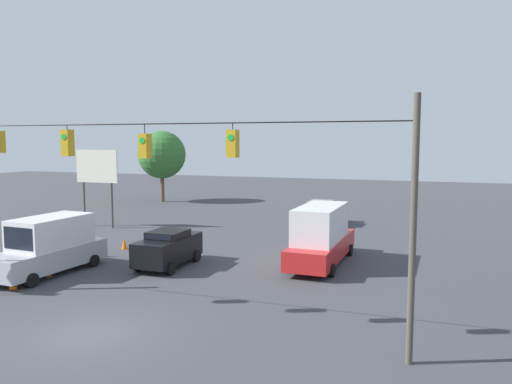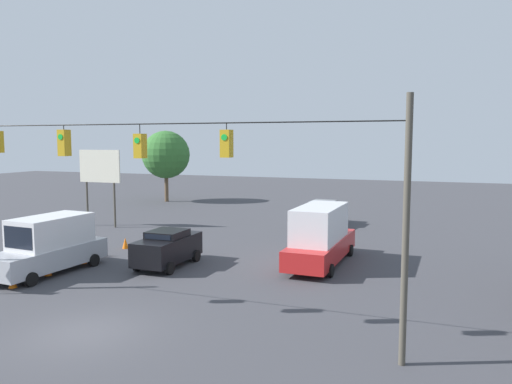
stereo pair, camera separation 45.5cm
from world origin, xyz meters
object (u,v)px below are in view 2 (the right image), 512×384
traffic_cone_third (83,257)px  sedan_black_withflow_mid (168,247)px  sedan_grey_oncoming_deep (323,213)px  traffic_cone_second (48,269)px  roadside_billboard (100,172)px  traffic_cone_fifth (125,243)px  tree_horizon_left (166,155)px  box_truck_silver_parked_shoulder (49,245)px  box_truck_red_oncoming_far (321,236)px  traffic_cone_fourth (103,250)px  traffic_cone_nearest (13,280)px  overhead_signal_span (102,184)px

traffic_cone_third → sedan_black_withflow_mid: bearing=-166.5°
sedan_grey_oncoming_deep → traffic_cone_second: (9.31, 18.66, -0.66)m
roadside_billboard → traffic_cone_fifth: bearing=136.6°
traffic_cone_third → tree_horizon_left: tree_horizon_left is taller
box_truck_silver_parked_shoulder → traffic_cone_third: (-0.36, -2.02, -1.04)m
roadside_billboard → sedan_grey_oncoming_deep: bearing=-158.2°
tree_horizon_left → traffic_cone_third: bearing=111.1°
traffic_cone_fifth → box_truck_red_oncoming_far: bearing=-178.7°
box_truck_red_oncoming_far → traffic_cone_fourth: box_truck_red_oncoming_far is taller
traffic_cone_nearest → tree_horizon_left: 31.71m
traffic_cone_fifth → tree_horizon_left: size_ratio=0.09×
roadside_billboard → traffic_cone_third: bearing=123.0°
traffic_cone_nearest → traffic_cone_third: same height
box_truck_red_oncoming_far → traffic_cone_fifth: 12.01m
box_truck_red_oncoming_far → sedan_grey_oncoming_deep: 12.26m
roadside_billboard → traffic_cone_fourth: bearing=128.0°
box_truck_red_oncoming_far → sedan_grey_oncoming_deep: box_truck_red_oncoming_far is taller
traffic_cone_fourth → box_truck_red_oncoming_far: bearing=-168.6°
box_truck_silver_parked_shoulder → traffic_cone_fourth: box_truck_silver_parked_shoulder is taller
box_truck_red_oncoming_far → traffic_cone_fifth: (11.95, 0.26, -1.20)m
overhead_signal_span → traffic_cone_fifth: bearing=-58.1°
traffic_cone_second → traffic_cone_third: same height
overhead_signal_span → sedan_black_withflow_mid: overhead_signal_span is taller
box_truck_red_oncoming_far → tree_horizon_left: tree_horizon_left is taller
sedan_black_withflow_mid → sedan_grey_oncoming_deep: size_ratio=0.94×
traffic_cone_fourth → traffic_cone_fifth: same height
sedan_black_withflow_mid → traffic_cone_third: 4.66m
traffic_cone_second → sedan_black_withflow_mid: bearing=-141.5°
box_truck_red_oncoming_far → traffic_cone_nearest: 14.84m
box_truck_silver_parked_shoulder → traffic_cone_fourth: bearing=-94.2°
traffic_cone_second → traffic_cone_fourth: same height
traffic_cone_nearest → sedan_grey_oncoming_deep: bearing=-114.1°
box_truck_red_oncoming_far → roadside_billboard: bearing=-17.3°
sedan_black_withflow_mid → traffic_cone_nearest: 7.33m
box_truck_silver_parked_shoulder → traffic_cone_nearest: bearing=97.2°
roadside_billboard → tree_horizon_left: size_ratio=0.77×
sedan_black_withflow_mid → traffic_cone_fourth: bearing=-8.4°
traffic_cone_nearest → tree_horizon_left: (9.71, -29.83, 4.65)m
overhead_signal_span → box_truck_red_oncoming_far: overhead_signal_span is taller
overhead_signal_span → traffic_cone_fourth: overhead_signal_span is taller
box_truck_red_oncoming_far → traffic_cone_nearest: bearing=36.6°
sedan_black_withflow_mid → overhead_signal_span: bearing=104.2°
traffic_cone_second → traffic_cone_third: (-0.03, -2.52, 0.00)m
traffic_cone_fifth → overhead_signal_span: bearing=121.9°
traffic_cone_third → traffic_cone_fifth: bearing=-88.6°
box_truck_silver_parked_shoulder → traffic_cone_nearest: (-0.34, 2.64, -1.04)m
sedan_grey_oncoming_deep → overhead_signal_span: bearing=82.9°
sedan_black_withflow_mid → traffic_cone_second: 5.82m
traffic_cone_nearest → traffic_cone_fifth: size_ratio=1.00×
sedan_grey_oncoming_deep → roadside_billboard: bearing=21.8°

